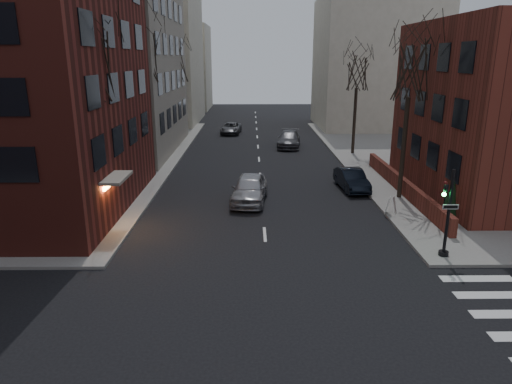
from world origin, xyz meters
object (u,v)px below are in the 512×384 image
(tree_right_a, at_px, (411,70))
(sandwich_board, at_px, (391,205))
(streetlamp_near, at_px, (144,125))
(car_lane_gray, at_px, (289,139))
(streetlamp_far, at_px, (184,99))
(parked_sedan, at_px, (352,179))
(car_lane_silver, at_px, (250,189))
(evergreen_shrub, at_px, (453,198))
(traffic_signal, at_px, (446,219))
(tree_left_c, at_px, (174,64))
(tree_right_b, at_px, (357,71))
(car_lane_far, at_px, (231,128))
(tree_left_b, at_px, (143,55))
(tree_left_a, at_px, (90,63))

(tree_right_a, relative_size, sandwich_board, 9.67)
(tree_right_a, height_order, sandwich_board, tree_right_a)
(streetlamp_near, xyz_separation_m, car_lane_gray, (11.33, 13.82, -3.45))
(streetlamp_far, xyz_separation_m, parked_sedan, (14.40, -21.74, -3.53))
(car_lane_silver, bearing_deg, streetlamp_near, 155.30)
(parked_sedan, xyz_separation_m, evergreen_shrub, (4.26, -6.17, 0.54))
(streetlamp_far, distance_m, car_lane_silver, 25.76)
(traffic_signal, xyz_separation_m, sandwich_board, (-0.64, 5.78, -1.26))
(tree_left_c, bearing_deg, traffic_signal, -61.64)
(car_lane_silver, bearing_deg, sandwich_board, -12.62)
(traffic_signal, distance_m, tree_right_b, 23.71)
(car_lane_far, height_order, sandwich_board, car_lane_far)
(tree_right_b, relative_size, sandwich_board, 9.14)
(tree_left_b, height_order, tree_right_b, tree_left_b)
(streetlamp_near, bearing_deg, tree_left_b, 98.53)
(traffic_signal, bearing_deg, car_lane_far, 107.36)
(streetlamp_far, relative_size, evergreen_shrub, 2.85)
(tree_left_c, height_order, car_lane_silver, tree_left_c)
(traffic_signal, distance_m, tree_right_a, 10.92)
(car_lane_gray, bearing_deg, streetlamp_far, 158.85)
(tree_left_b, relative_size, parked_sedan, 2.50)
(tree_right_b, bearing_deg, parked_sedan, -102.49)
(traffic_signal, distance_m, tree_left_b, 24.87)
(tree_left_b, bearing_deg, car_lane_far, 72.68)
(evergreen_shrub, bearing_deg, traffic_signal, -116.37)
(traffic_signal, relative_size, car_lane_far, 0.85)
(streetlamp_near, relative_size, car_lane_far, 1.34)
(tree_right_b, relative_size, car_lane_silver, 1.82)
(streetlamp_near, distance_m, car_lane_gray, 18.20)
(tree_right_b, distance_m, parked_sedan, 13.85)
(streetlamp_far, bearing_deg, streetlamp_near, -90.00)
(streetlamp_far, distance_m, evergreen_shrub, 33.71)
(tree_right_a, height_order, car_lane_silver, tree_right_a)
(tree_left_a, relative_size, sandwich_board, 10.21)
(tree_left_c, distance_m, tree_right_a, 28.17)
(sandwich_board, height_order, evergreen_shrub, evergreen_shrub)
(streetlamp_far, relative_size, sandwich_board, 6.25)
(tree_right_b, height_order, parked_sedan, tree_right_b)
(tree_left_b, distance_m, parked_sedan, 18.03)
(tree_left_b, distance_m, tree_right_b, 18.64)
(streetlamp_near, distance_m, sandwich_board, 17.47)
(traffic_signal, height_order, car_lane_silver, traffic_signal)
(car_lane_silver, bearing_deg, car_lane_far, 101.21)
(parked_sedan, xyz_separation_m, car_lane_silver, (-7.00, -2.71, 0.15))
(streetlamp_near, bearing_deg, traffic_signal, -38.87)
(traffic_signal, bearing_deg, car_lane_silver, 135.59)
(tree_left_a, relative_size, car_lane_silver, 2.03)
(tree_left_a, xyz_separation_m, car_lane_silver, (8.00, 3.55, -7.61))
(streetlamp_far, bearing_deg, car_lane_gray, -28.63)
(parked_sedan, height_order, sandwich_board, parked_sedan)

